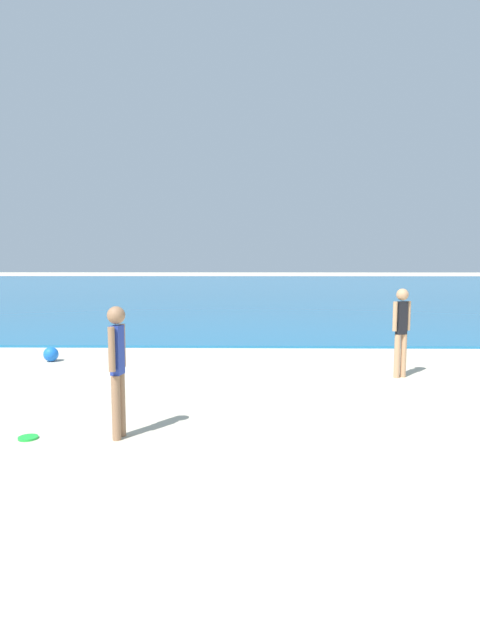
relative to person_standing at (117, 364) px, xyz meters
The scene contains 5 objects.
water 36.35m from the person_standing, 86.93° to the left, with size 160.00×60.00×0.06m, color #1E6B9E.
person_standing is the anchor object (origin of this frame).
frisbee 1.37m from the person_standing, behind, with size 0.23×0.23×0.03m, color green.
person_distant 5.32m from the person_standing, 37.52° to the left, with size 0.34×0.21×1.59m.
beach_ball 5.32m from the person_standing, 119.36° to the left, with size 0.30×0.30×0.30m, color blue.
Camera 1 is at (-0.43, 0.15, 2.06)m, focal length 28.73 mm.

